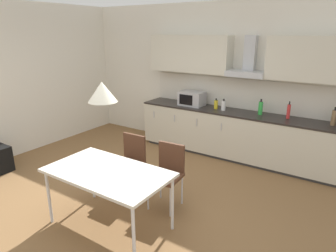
# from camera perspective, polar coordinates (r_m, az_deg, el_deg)

# --- Properties ---
(ground_plane) EXTENTS (8.57, 7.87, 0.02)m
(ground_plane) POSITION_cam_1_polar(r_m,az_deg,el_deg) (4.44, -7.96, -13.93)
(ground_plane) COLOR brown
(wall_back) EXTENTS (6.86, 0.10, 2.84)m
(wall_back) POSITION_cam_1_polar(r_m,az_deg,el_deg) (6.11, 8.30, 9.13)
(wall_back) COLOR silver
(wall_back) RESTS_ON ground_plane
(kitchen_counter) EXTENTS (4.02, 0.63, 0.89)m
(kitchen_counter) POSITION_cam_1_polar(r_m,az_deg,el_deg) (5.73, 13.53, -1.78)
(kitchen_counter) COLOR #333333
(kitchen_counter) RESTS_ON ground_plane
(backsplash_tile) EXTENTS (4.00, 0.02, 0.57)m
(backsplash_tile) POSITION_cam_1_polar(r_m,az_deg,el_deg) (5.81, 15.03, 5.79)
(backsplash_tile) COLOR silver
(backsplash_tile) RESTS_ON kitchen_counter
(upper_wall_cabinets) EXTENTS (4.00, 0.40, 0.70)m
(upper_wall_cabinets) POSITION_cam_1_polar(r_m,az_deg,el_deg) (5.56, 15.08, 12.62)
(upper_wall_cabinets) COLOR beige
(microwave) EXTENTS (0.48, 0.35, 0.28)m
(microwave) POSITION_cam_1_polar(r_m,az_deg,el_deg) (5.98, 4.57, 5.26)
(microwave) COLOR #ADADB2
(microwave) RESTS_ON kitchen_counter
(bottle_red) EXTENTS (0.06, 0.06, 0.30)m
(bottle_red) POSITION_cam_1_polar(r_m,az_deg,el_deg) (5.43, 21.98, 2.60)
(bottle_red) COLOR red
(bottle_red) RESTS_ON kitchen_counter
(bottle_green) EXTENTS (0.07, 0.07, 0.28)m
(bottle_green) POSITION_cam_1_polar(r_m,az_deg,el_deg) (5.53, 17.21, 3.30)
(bottle_green) COLOR green
(bottle_green) RESTS_ON kitchen_counter
(bottle_brown) EXTENTS (0.08, 0.08, 0.29)m
(bottle_brown) POSITION_cam_1_polar(r_m,az_deg,el_deg) (5.35, 29.07, 1.43)
(bottle_brown) COLOR brown
(bottle_brown) RESTS_ON kitchen_counter
(bottle_white) EXTENTS (0.08, 0.08, 0.22)m
(bottle_white) POSITION_cam_1_polar(r_m,az_deg,el_deg) (5.68, 10.52, 3.87)
(bottle_white) COLOR white
(bottle_white) RESTS_ON kitchen_counter
(bottle_yellow) EXTENTS (0.07, 0.07, 0.20)m
(bottle_yellow) POSITION_cam_1_polar(r_m,az_deg,el_deg) (5.77, 9.12, 4.08)
(bottle_yellow) COLOR yellow
(bottle_yellow) RESTS_ON kitchen_counter
(dining_table) EXTENTS (1.47, 0.84, 0.74)m
(dining_table) POSITION_cam_1_polar(r_m,az_deg,el_deg) (3.63, -11.40, -9.05)
(dining_table) COLOR silver
(dining_table) RESTS_ON ground_plane
(chair_far_right) EXTENTS (0.43, 0.43, 0.87)m
(chair_far_right) POSITION_cam_1_polar(r_m,az_deg,el_deg) (4.07, 0.02, -8.18)
(chair_far_right) COLOR #4C2D1E
(chair_far_right) RESTS_ON ground_plane
(chair_far_left) EXTENTS (0.41, 0.41, 0.87)m
(chair_far_left) POSITION_cam_1_polar(r_m,az_deg,el_deg) (4.43, -7.13, -6.09)
(chair_far_left) COLOR #4C2D1E
(chair_far_left) RESTS_ON ground_plane
(pendant_lamp) EXTENTS (0.32, 0.32, 0.22)m
(pendant_lamp) POSITION_cam_1_polar(r_m,az_deg,el_deg) (3.31, -12.42, 6.36)
(pendant_lamp) COLOR silver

